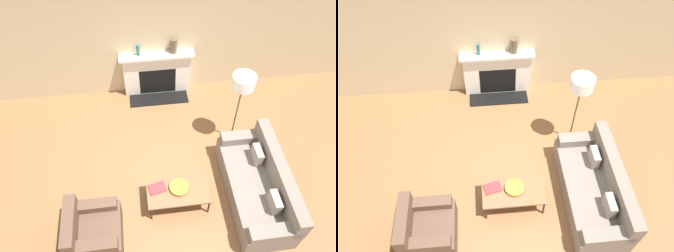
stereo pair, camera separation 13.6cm
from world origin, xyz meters
TOP-DOWN VIEW (x-y plane):
  - ground_plane at (0.00, 0.00)m, footprint 18.00×18.00m
  - wall_back at (0.00, 2.81)m, footprint 18.00×0.06m
  - fireplace at (-0.05, 2.66)m, footprint 1.57×0.59m
  - couch at (1.38, -0.21)m, footprint 0.88×2.03m
  - armchair_near at (-1.42, -0.65)m, footprint 0.82×0.83m
  - coffee_table at (0.00, -0.18)m, footprint 1.05×0.58m
  - bowl at (0.02, -0.14)m, footprint 0.32×0.32m
  - book at (-0.34, -0.10)m, footprint 0.32×0.26m
  - floor_lamp at (1.29, 1.14)m, footprint 0.41×0.41m
  - mantel_vase_left at (-0.43, 2.68)m, footprint 0.07×0.07m
  - mantel_vase_center_left at (0.30, 2.68)m, footprint 0.15×0.15m

SIDE VIEW (x-z plane):
  - ground_plane at x=0.00m, z-range 0.00..0.00m
  - armchair_near at x=-1.42m, z-range -0.09..0.69m
  - couch at x=1.38m, z-range -0.12..0.76m
  - coffee_table at x=0.00m, z-range 0.18..0.59m
  - book at x=-0.34m, z-range 0.41..0.44m
  - bowl at x=0.02m, z-range 0.42..0.48m
  - fireplace at x=-0.05m, z-range -0.01..1.03m
  - mantel_vase_left at x=-0.43m, z-range 1.04..1.29m
  - mantel_vase_center_left at x=0.30m, z-range 1.04..1.37m
  - floor_lamp at x=1.29m, z-range 0.57..2.20m
  - wall_back at x=0.00m, z-range 0.00..2.90m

